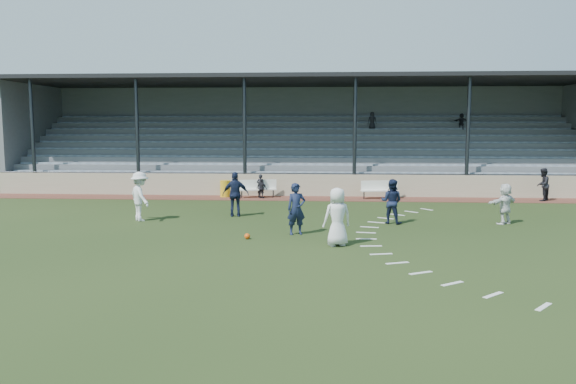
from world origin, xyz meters
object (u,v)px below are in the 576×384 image
Objects in this scene: bench_left at (258,187)px; football at (247,236)px; official at (543,185)px; trash_bin at (225,189)px; bench_right at (380,188)px; player_white_lead at (337,217)px; player_navy_lead at (296,209)px.

bench_left reaches higher than football.
football is 0.12× the size of official.
trash_bin is 11.48m from football.
bench_left is 1.00× the size of bench_right.
bench_right is at bearing -1.29° from trash_bin.
official is at bearing -14.18° from bench_right.
bench_right is (6.47, -0.05, 0.00)m from bench_left.
player_white_lead reaches higher than player_navy_lead.
official reaches higher than trash_bin.
official reaches higher than football.
player_white_lead reaches higher than bench_left.
bench_right is 12.26m from football.
player_white_lead is (5.80, -11.99, 0.48)m from trash_bin.
player_navy_lead is (-3.87, -10.01, 0.33)m from bench_right.
bench_right is at bearing -53.03° from official.
player_navy_lead is at bearing -12.04° from official.
trash_bin is 0.48× the size of player_navy_lead.
bench_right is 10.74m from player_navy_lead.
player_white_lead is 1.13× the size of official.
bench_left and bench_right have the same top height.
bench_right is at bearing 63.34° from football.
bench_right is at bearing -15.53° from bench_left.
player_white_lead is at bearing -15.63° from football.
bench_right reaches higher than trash_bin.
football is at bearing -168.73° from player_navy_lead.
official is (8.24, -0.34, 0.27)m from bench_right.
player_navy_lead is at bearing 29.89° from football.
football is 0.10× the size of player_white_lead.
bench_left is at bearing 95.04° from football.
player_white_lead is at bearing -113.60° from bench_right.
bench_left is 2.31× the size of trash_bin.
official is at bearing -1.83° from trash_bin.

